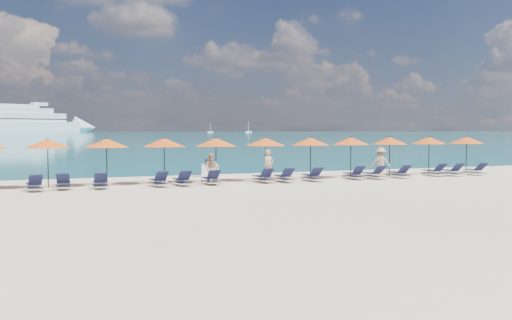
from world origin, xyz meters
name	(u,v)px	position (x,y,z in m)	size (l,w,h in m)	color
ground	(282,191)	(0.00, 0.00, 0.00)	(1400.00, 1400.00, 0.00)	beige
sea	(41,132)	(0.00, 660.00, 0.01)	(1600.00, 1300.00, 0.01)	#1FA9B2
cruise_ship	(31,122)	(-10.16, 609.67, 10.67)	(144.73, 79.19, 41.01)	white
sailboat_near	(248,132)	(186.29, 495.86, 1.13)	(5.98, 1.99, 10.96)	white
sailboat_far	(210,132)	(154.76, 518.45, 1.05)	(5.58, 1.86, 10.22)	white
jetski	(210,169)	(-0.37, 9.41, 0.37)	(1.60, 2.72, 0.91)	white
beachgoer_a	(269,166)	(1.07, 3.99, 0.83)	(0.61, 0.40, 1.66)	tan
beachgoer_b	(212,169)	(-1.93, 3.89, 0.77)	(0.74, 0.43, 1.53)	tan
beachgoer_c	(381,163)	(8.00, 4.46, 0.84)	(1.08, 0.50, 1.67)	tan
umbrella_2	(48,143)	(-9.29, 5.38, 2.02)	(2.10, 2.10, 2.28)	black
umbrella_3	(107,143)	(-6.66, 5.38, 2.02)	(2.10, 2.10, 2.28)	black
umbrella_4	(164,143)	(-3.91, 5.38, 2.02)	(2.10, 2.10, 2.28)	black
umbrella_5	(216,142)	(-1.32, 5.17, 2.02)	(2.10, 2.10, 2.28)	black
umbrella_6	(265,142)	(1.39, 5.19, 2.02)	(2.10, 2.10, 2.28)	black
umbrella_7	(311,141)	(4.02, 5.18, 2.02)	(2.10, 2.10, 2.28)	black
umbrella_8	(351,141)	(6.65, 5.39, 2.02)	(2.10, 2.10, 2.28)	black
umbrella_9	(390,141)	(9.20, 5.38, 2.02)	(2.10, 2.10, 2.28)	black
umbrella_10	(429,140)	(11.89, 5.27, 2.02)	(2.10, 2.10, 2.28)	black
umbrella_11	(467,140)	(14.63, 5.22, 2.02)	(2.10, 2.10, 2.28)	black
lounger_3	(34,186)	(-9.89, 3.98, 0.24)	(0.78, 1.75, 0.66)	silver
lounger_4	(64,184)	(-8.68, 4.24, 0.24)	(0.77, 1.75, 0.66)	silver
lounger_5	(100,183)	(-7.14, 4.02, 0.24)	(0.70, 1.73, 0.66)	silver
lounger_6	(159,181)	(-4.49, 4.00, 0.24)	(0.70, 1.73, 0.66)	silver
lounger_7	(182,181)	(-3.37, 3.98, 0.24)	(0.62, 1.70, 0.66)	silver
lounger_8	(211,180)	(-1.94, 4.02, 0.24)	(0.67, 1.72, 0.66)	silver
lounger_9	(263,178)	(0.79, 4.06, 0.24)	(0.64, 1.71, 0.66)	silver
lounger_10	(284,177)	(1.89, 3.92, 0.24)	(0.70, 1.73, 0.66)	silver
lounger_11	(312,177)	(3.46, 3.87, 0.24)	(0.71, 1.73, 0.66)	silver
lounger_12	(354,175)	(6.05, 4.03, 0.24)	(0.72, 1.73, 0.66)	silver
lounger_13	(373,175)	(7.13, 3.85, 0.24)	(0.76, 1.74, 0.66)	silver
lounger_14	(399,174)	(8.78, 3.85, 0.24)	(0.63, 1.70, 0.66)	silver
lounger_15	(434,172)	(11.47, 4.23, 0.24)	(0.65, 1.71, 0.66)	silver
lounger_16	(452,172)	(12.50, 3.98, 0.24)	(0.71, 1.73, 0.66)	silver
lounger_17	(475,171)	(14.13, 3.91, 0.24)	(0.74, 1.74, 0.66)	silver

